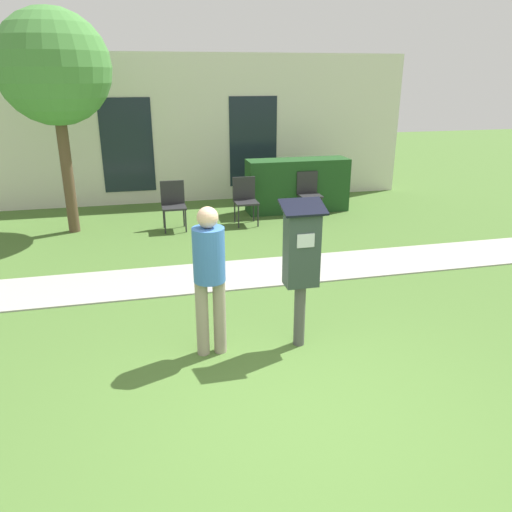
{
  "coord_description": "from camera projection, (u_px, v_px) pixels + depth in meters",
  "views": [
    {
      "loc": [
        -1.19,
        -3.39,
        2.77
      ],
      "look_at": [
        -0.12,
        1.17,
        1.05
      ],
      "focal_mm": 35.0,
      "sensor_mm": 36.0,
      "label": 1
    }
  ],
  "objects": [
    {
      "name": "person_standing",
      "position": [
        209.0,
        270.0,
        4.95
      ],
      "size": [
        0.32,
        0.32,
        1.58
      ],
      "rotation": [
        0.0,
        0.0,
        0.19
      ],
      "color": "gray",
      "rests_on": "ground"
    },
    {
      "name": "outdoor_chair_left",
      "position": [
        173.0,
        201.0,
        9.29
      ],
      "size": [
        0.44,
        0.44,
        0.9
      ],
      "rotation": [
        0.0,
        0.0,
        -0.18
      ],
      "color": "#262628",
      "rests_on": "ground"
    },
    {
      "name": "tree",
      "position": [
        54.0,
        69.0,
        8.33
      ],
      "size": [
        1.9,
        1.9,
        3.82
      ],
      "color": "brown",
      "rests_on": "ground"
    },
    {
      "name": "ground_plane",
      "position": [
        301.0,
        414.0,
        4.3
      ],
      "size": [
        40.0,
        40.0,
        0.0
      ],
      "primitive_type": "plane",
      "color": "#476B2D"
    },
    {
      "name": "outdoor_chair_middle",
      "position": [
        245.0,
        197.0,
        9.63
      ],
      "size": [
        0.44,
        0.44,
        0.9
      ],
      "rotation": [
        0.0,
        0.0,
        0.14
      ],
      "color": "#262628",
      "rests_on": "ground"
    },
    {
      "name": "parking_meter",
      "position": [
        301.0,
        256.0,
        5.08
      ],
      "size": [
        0.44,
        0.31,
        1.59
      ],
      "color": "#4C4C4C",
      "rests_on": "ground"
    },
    {
      "name": "building_facade",
      "position": [
        191.0,
        130.0,
        11.11
      ],
      "size": [
        10.0,
        0.26,
        3.2
      ],
      "color": "silver",
      "rests_on": "ground"
    },
    {
      "name": "hedge_row",
      "position": [
        297.0,
        185.0,
        10.52
      ],
      "size": [
        2.14,
        0.6,
        1.1
      ],
      "color": "#1E471E",
      "rests_on": "ground"
    },
    {
      "name": "outdoor_chair_right",
      "position": [
        309.0,
        190.0,
        10.17
      ],
      "size": [
        0.44,
        0.44,
        0.9
      ],
      "rotation": [
        0.0,
        0.0,
        0.15
      ],
      "color": "#262628",
      "rests_on": "ground"
    },
    {
      "name": "sidewalk",
      "position": [
        232.0,
        275.0,
        7.27
      ],
      "size": [
        12.0,
        1.1,
        0.02
      ],
      "color": "#A3A099",
      "rests_on": "ground"
    }
  ]
}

